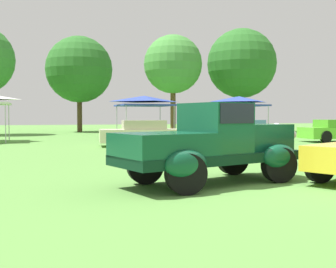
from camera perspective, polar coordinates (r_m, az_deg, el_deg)
The scene contains 10 objects.
ground_plane at distance 8.78m, azimuth 9.87°, elevation -6.91°, with size 120.00×120.00×0.00m, color #568C3D.
feature_pickup_truck at distance 8.83m, azimuth 6.02°, elevation -1.19°, with size 4.40×2.68×1.70m.
show_car_cream at distance 19.67m, azimuth -2.93°, elevation 0.08°, with size 4.65×2.18×1.22m.
show_car_skyblue at distance 21.60m, azimuth 10.58°, elevation 0.26°, with size 4.18×2.39×1.22m.
show_car_lime at distance 24.74m, azimuth 22.01°, elevation 0.40°, with size 3.96×1.99×1.22m.
canopy_tent_center_field at distance 26.77m, azimuth -3.26°, elevation 4.63°, with size 3.35×3.35×2.71m.
canopy_tent_right_field at distance 27.73m, azimuth 9.70°, elevation 4.52°, with size 3.04×3.04×2.71m.
treeline_mid_left at distance 38.08m, azimuth -12.06°, elevation 8.62°, with size 5.86×5.86×8.46m.
treeline_center at distance 35.60m, azimuth 0.69°, elevation 9.49°, with size 4.93×4.93×8.25m.
treeline_mid_right at distance 38.00m, azimuth 10.04°, elevation 9.47°, with size 6.11×6.11×9.13m.
Camera 1 is at (-4.02, -7.67, 1.43)m, focal length 44.52 mm.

